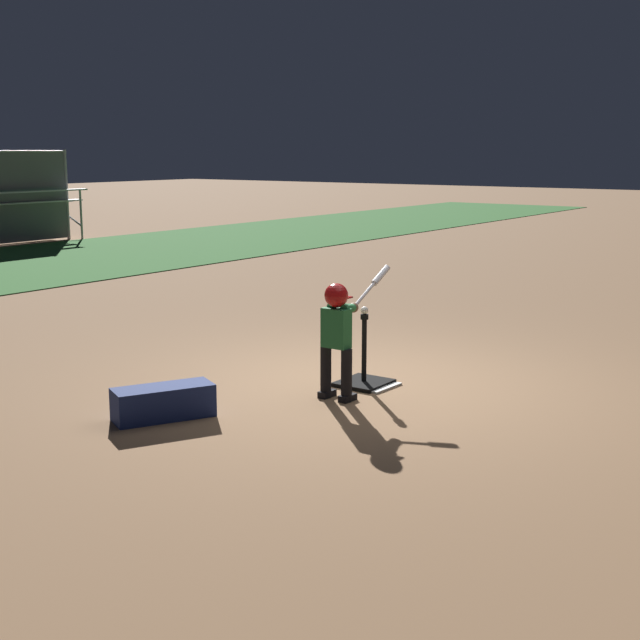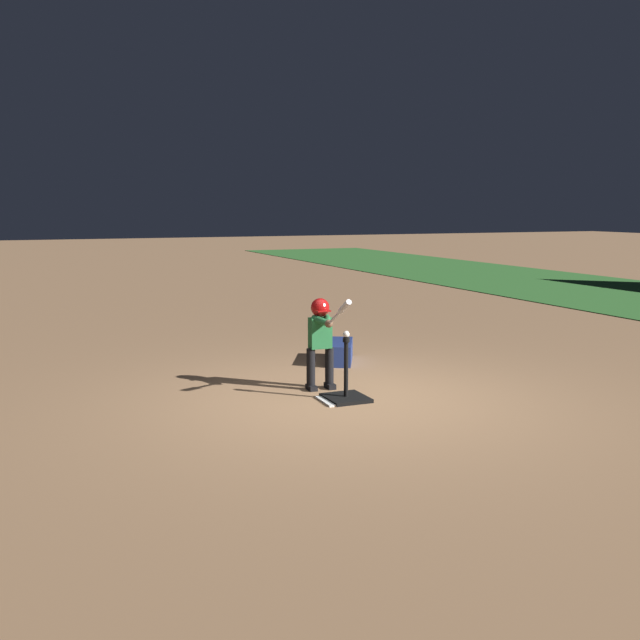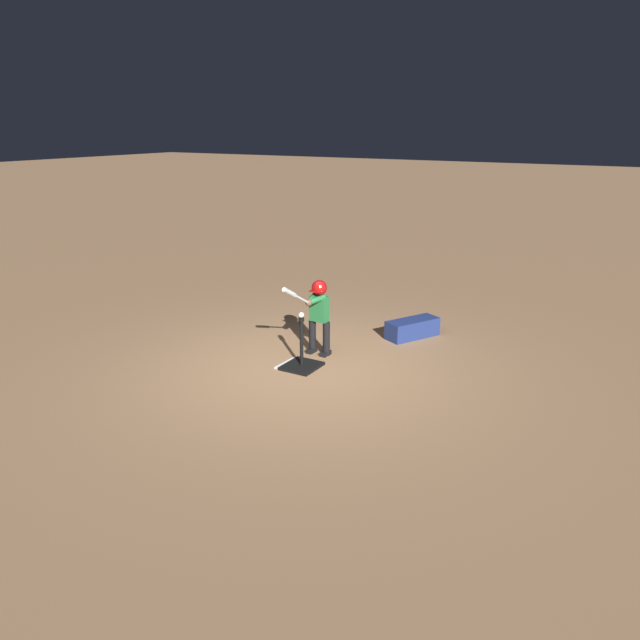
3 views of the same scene
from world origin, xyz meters
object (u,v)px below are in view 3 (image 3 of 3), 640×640
(baseball, at_px, (301,315))
(equipment_bag, at_px, (412,328))
(batting_tee, at_px, (302,362))
(batter_child, at_px, (318,308))

(baseball, bearing_deg, equipment_bag, 157.38)
(batting_tee, xyz_separation_m, batter_child, (-0.54, -0.07, 0.60))
(equipment_bag, bearing_deg, batter_child, -5.15)
(batter_child, bearing_deg, batting_tee, 7.23)
(batting_tee, bearing_deg, baseball, -90.00)
(batting_tee, relative_size, baseball, 9.45)
(batter_child, relative_size, equipment_bag, 1.37)
(batter_child, relative_size, baseball, 15.60)
(batting_tee, distance_m, baseball, 0.65)
(equipment_bag, bearing_deg, batting_tee, 4.43)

